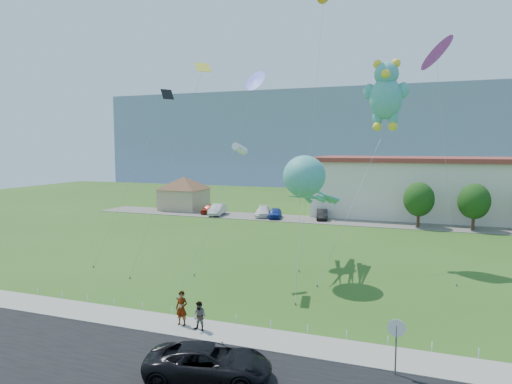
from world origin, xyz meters
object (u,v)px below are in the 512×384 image
suv (209,363)px  parked_car_white (263,212)px  parked_car_red (209,209)px  pedestrian_left (182,308)px  parked_car_silver (217,210)px  octopus_kite (308,185)px  teddy_bear_kite (386,93)px  parked_car_blue (275,213)px  pedestrian_right (200,316)px  pavilion (184,190)px  stop_sign (396,333)px  parked_car_black (322,214)px

suv → parked_car_white: (-12.44, 42.51, -0.04)m
parked_car_red → parked_car_white: 8.32m
pedestrian_left → parked_car_silver: pedestrian_left is taller
parked_car_silver → octopus_kite: 31.94m
octopus_kite → parked_car_silver: bearing=127.3°
suv → teddy_bear_kite: bearing=-26.2°
pedestrian_left → parked_car_blue: pedestrian_left is taller
pedestrian_right → parked_car_red: size_ratio=0.40×
teddy_bear_kite → parked_car_white: bearing=132.7°
pavilion → stop_sign: bearing=-51.6°
parked_car_red → parked_car_black: size_ratio=0.94×
pavilion → pedestrian_right: 47.37m
stop_sign → parked_car_black: 41.42m
pavilion → parked_car_red: bearing=-24.7°
parked_car_white → suv: bearing=-87.6°
pedestrian_left → parked_car_red: pedestrian_left is taller
parked_car_black → octopus_kite: (4.41, -26.25, 6.13)m
pavilion → parked_car_black: bearing=-6.3°
suv → octopus_kite: 17.73m
pedestrian_right → parked_car_white: size_ratio=0.32×
pedestrian_left → suv: bearing=-48.9°
parked_car_silver → octopus_kite: octopus_kite is taller
suv → pedestrian_right: bearing=16.9°
octopus_kite → teddy_bear_kite: teddy_bear_kite is taller
pedestrian_left → parked_car_white: size_ratio=0.39×
parked_car_red → octopus_kite: (20.84, -26.13, 6.15)m
parked_car_red → octopus_kite: bearing=-54.7°
stop_sign → octopus_kite: bearing=117.8°
parked_car_blue → pedestrian_left: bearing=-93.5°
suv → parked_car_red: (-20.75, 42.79, -0.07)m
suv → parked_car_blue: 43.09m
stop_sign → suv: stop_sign is taller
stop_sign → parked_car_red: size_ratio=0.65×
suv → parked_car_white: suv is taller
pedestrian_left → pedestrian_right: 1.30m
parked_car_white → pedestrian_right: bearing=-89.5°
parked_car_white → teddy_bear_kite: (17.36, -18.82, 13.35)m
stop_sign → teddy_bear_kite: 24.03m
pedestrian_right → teddy_bear_kite: teddy_bear_kite is taller
parked_car_red → parked_car_silver: parked_car_silver is taller
parked_car_blue → stop_sign: bearing=-79.0°
stop_sign → octopus_kite: size_ratio=0.21×
parked_car_blue → parked_car_silver: bearing=167.9°
parked_car_white → parked_car_red: bearing=164.2°
suv → parked_car_black: suv is taller
suv → parked_car_white: size_ratio=1.10×
octopus_kite → parked_car_white: bearing=115.9°
pedestrian_right → octopus_kite: bearing=82.3°
teddy_bear_kite → parked_car_silver: bearing=143.1°
pedestrian_right → pavilion: bearing=124.8°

